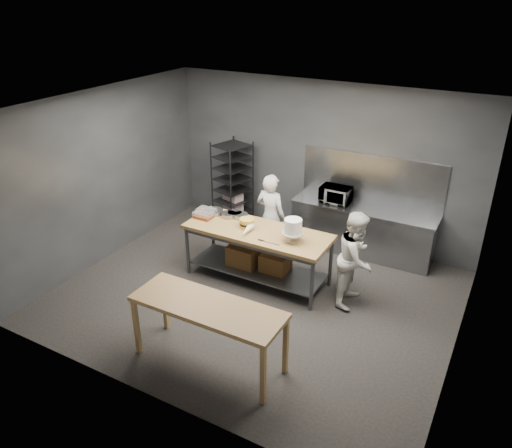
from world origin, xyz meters
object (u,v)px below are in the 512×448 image
at_px(layer_cake, 247,223).
at_px(speed_rack, 233,185).
at_px(chef_behind, 271,216).
at_px(microwave, 335,195).
at_px(work_table, 257,248).
at_px(near_counter, 208,311).
at_px(frosted_cake_stand, 293,228).
at_px(chef_right, 356,259).

bearing_deg(layer_cake, speed_rack, 127.83).
xyz_separation_m(chef_behind, microwave, (0.86, 0.90, 0.26)).
distance_m(work_table, microwave, 1.90).
bearing_deg(near_counter, frosted_cake_stand, 83.67).
distance_m(near_counter, speed_rack, 4.21).
relative_size(speed_rack, frosted_cake_stand, 4.63).
height_order(near_counter, speed_rack, speed_rack).
xyz_separation_m(chef_right, frosted_cake_stand, (-0.95, -0.24, 0.40)).
height_order(near_counter, layer_cake, layer_cake).
relative_size(chef_right, layer_cake, 6.22).
xyz_separation_m(work_table, layer_cake, (-0.18, -0.02, 0.43)).
bearing_deg(work_table, speed_rack, 131.93).
bearing_deg(microwave, chef_behind, -133.62).
xyz_separation_m(near_counter, frosted_cake_stand, (0.22, 2.01, 0.35)).
distance_m(chef_right, frosted_cake_stand, 1.06).
distance_m(speed_rack, layer_cake, 2.10).
bearing_deg(chef_behind, near_counter, 107.07).
bearing_deg(work_table, near_counter, -77.95).
xyz_separation_m(work_table, near_counter, (0.45, -2.12, 0.24)).
distance_m(near_counter, frosted_cake_stand, 2.06).
height_order(chef_behind, frosted_cake_stand, chef_behind).
height_order(near_counter, chef_behind, chef_behind).
xyz_separation_m(work_table, frosted_cake_stand, (0.68, -0.10, 0.59)).
xyz_separation_m(frosted_cake_stand, layer_cake, (-0.86, 0.08, -0.16)).
distance_m(near_counter, chef_behind, 2.99).
distance_m(chef_behind, chef_right, 1.92).
distance_m(microwave, layer_cake, 1.94).
relative_size(frosted_cake_stand, layer_cake, 1.55).
bearing_deg(speed_rack, microwave, 2.14).
xyz_separation_m(work_table, speed_rack, (-1.46, 1.63, 0.28)).
bearing_deg(chef_right, layer_cake, 95.06).
bearing_deg(chef_behind, frosted_cake_stand, 137.99).
height_order(chef_right, layer_cake, chef_right).
distance_m(chef_behind, layer_cake, 0.86).
bearing_deg(speed_rack, frosted_cake_stand, -39.00).
bearing_deg(layer_cake, chef_behind, 89.60).
bearing_deg(microwave, chef_right, -58.98).
bearing_deg(near_counter, layer_cake, 106.81).
relative_size(chef_behind, microwave, 2.90).
bearing_deg(speed_rack, layer_cake, -52.17).
relative_size(near_counter, layer_cake, 8.19).
bearing_deg(chef_right, frosted_cake_stand, 104.22).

